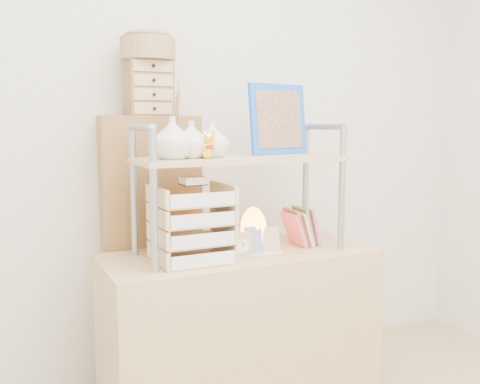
% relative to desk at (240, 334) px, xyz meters
% --- Properties ---
extents(desk, '(1.20, 0.50, 0.75)m').
position_rel_desk_xyz_m(desk, '(0.00, 0.00, 0.00)').
color(desk, tan).
rests_on(desk, ground).
extents(cabinet, '(0.47, 0.28, 1.35)m').
position_rel_desk_xyz_m(cabinet, '(-0.30, 0.37, 0.30)').
color(cabinet, brown).
rests_on(cabinet, ground).
extents(hutch, '(0.90, 0.34, 0.75)m').
position_rel_desk_xyz_m(hutch, '(-0.07, 0.01, 0.81)').
color(hutch, '#8F959C').
rests_on(hutch, desk).
extents(letter_tray, '(0.29, 0.27, 0.35)m').
position_rel_desk_xyz_m(letter_tray, '(-0.24, -0.06, 0.52)').
color(letter_tray, tan).
rests_on(letter_tray, desk).
extents(salt_lamp, '(0.13, 0.12, 0.20)m').
position_rel_desk_xyz_m(salt_lamp, '(0.07, 0.00, 0.48)').
color(salt_lamp, brown).
rests_on(salt_lamp, desk).
extents(desk_clock, '(0.08, 0.04, 0.11)m').
position_rel_desk_xyz_m(desk_clock, '(-0.05, -0.12, 0.43)').
color(desk_clock, tan).
rests_on(desk_clock, desk).
extents(postcard_stand, '(0.17, 0.05, 0.12)m').
position_rel_desk_xyz_m(postcard_stand, '(0.08, -0.06, 0.41)').
color(postcard_stand, white).
rests_on(postcard_stand, desk).
extents(drawer_chest, '(0.20, 0.16, 0.25)m').
position_rel_desk_xyz_m(drawer_chest, '(-0.30, 0.35, 1.10)').
color(drawer_chest, brown).
rests_on(drawer_chest, cabinet).
extents(woven_basket, '(0.25, 0.25, 0.10)m').
position_rel_desk_xyz_m(woven_basket, '(-0.30, 0.35, 1.28)').
color(woven_basket, olive).
rests_on(woven_basket, drawer_chest).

